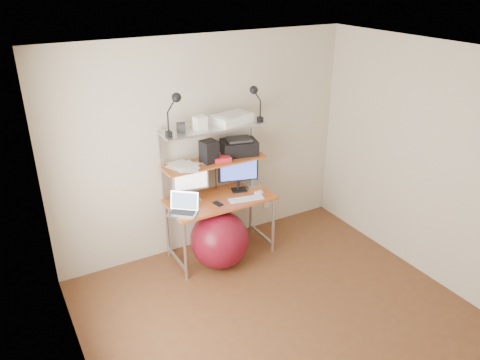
# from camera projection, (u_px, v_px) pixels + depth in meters

# --- Properties ---
(room) EXTENTS (3.60, 3.60, 3.60)m
(room) POSITION_uv_depth(u_px,v_px,m) (297.00, 211.00, 3.93)
(room) COLOR brown
(room) RESTS_ON ground
(computer_desk) EXTENTS (1.20, 0.60, 1.57)m
(computer_desk) POSITION_uv_depth(u_px,v_px,m) (217.00, 179.00, 5.25)
(computer_desk) COLOR #C96627
(computer_desk) RESTS_ON ground
(desktop) EXTENTS (1.20, 0.60, 0.00)m
(desktop) POSITION_uv_depth(u_px,v_px,m) (220.00, 198.00, 5.29)
(desktop) COLOR #C96627
(desktop) RESTS_ON computer_desk
(mid_shelf) EXTENTS (1.18, 0.34, 0.00)m
(mid_shelf) POSITION_uv_depth(u_px,v_px,m) (214.00, 161.00, 5.22)
(mid_shelf) COLOR #C96627
(mid_shelf) RESTS_ON computer_desk
(top_shelf) EXTENTS (1.18, 0.34, 0.00)m
(top_shelf) POSITION_uv_depth(u_px,v_px,m) (213.00, 126.00, 5.05)
(top_shelf) COLOR silver
(top_shelf) RESTS_ON computer_desk
(floor) EXTENTS (3.60, 3.60, 0.00)m
(floor) POSITION_uv_depth(u_px,v_px,m) (290.00, 327.00, 4.45)
(floor) COLOR brown
(floor) RESTS_ON ground
(wall_outlet) EXTENTS (0.08, 0.01, 0.12)m
(wall_outlet) POSITION_uv_depth(u_px,v_px,m) (266.00, 203.00, 6.12)
(wall_outlet) COLOR white
(wall_outlet) RESTS_ON room
(monitor_silver) EXTENTS (0.40, 0.17, 0.45)m
(monitor_silver) POSITION_uv_depth(u_px,v_px,m) (190.00, 180.00, 5.17)
(monitor_silver) COLOR silver
(monitor_silver) RESTS_ON desktop
(monitor_black) EXTENTS (0.46, 0.19, 0.47)m
(monitor_black) POSITION_uv_depth(u_px,v_px,m) (238.00, 171.00, 5.38)
(monitor_black) COLOR black
(monitor_black) RESTS_ON desktop
(laptop) EXTENTS (0.39, 0.38, 0.27)m
(laptop) POSITION_uv_depth(u_px,v_px,m) (184.00, 208.00, 4.97)
(laptop) COLOR silver
(laptop) RESTS_ON desktop
(keyboard) EXTENTS (0.41, 0.18, 0.01)m
(keyboard) POSITION_uv_depth(u_px,v_px,m) (246.00, 199.00, 5.26)
(keyboard) COLOR white
(keyboard) RESTS_ON desktop
(mouse) EXTENTS (0.09, 0.06, 0.03)m
(mouse) POSITION_uv_depth(u_px,v_px,m) (259.00, 193.00, 5.39)
(mouse) COLOR white
(mouse) RESTS_ON desktop
(mac_mini) EXTENTS (0.21, 0.21, 0.04)m
(mac_mini) POSITION_uv_depth(u_px,v_px,m) (252.00, 184.00, 5.59)
(mac_mini) COLOR silver
(mac_mini) RESTS_ON desktop
(phone) EXTENTS (0.09, 0.14, 0.01)m
(phone) POSITION_uv_depth(u_px,v_px,m) (218.00, 204.00, 5.15)
(phone) COLOR black
(phone) RESTS_ON desktop
(printer) EXTENTS (0.45, 0.36, 0.19)m
(printer) POSITION_uv_depth(u_px,v_px,m) (239.00, 147.00, 5.37)
(printer) COLOR black
(printer) RESTS_ON mid_shelf
(nas_cube) EXTENTS (0.19, 0.19, 0.25)m
(nas_cube) POSITION_uv_depth(u_px,v_px,m) (209.00, 151.00, 5.14)
(nas_cube) COLOR black
(nas_cube) RESTS_ON mid_shelf
(red_box) EXTENTS (0.21, 0.15, 0.05)m
(red_box) POSITION_uv_depth(u_px,v_px,m) (222.00, 159.00, 5.20)
(red_box) COLOR red
(red_box) RESTS_ON mid_shelf
(scanner) EXTENTS (0.48, 0.37, 0.11)m
(scanner) POSITION_uv_depth(u_px,v_px,m) (232.00, 118.00, 5.15)
(scanner) COLOR white
(scanner) RESTS_ON top_shelf
(box_white) EXTENTS (0.14, 0.12, 0.15)m
(box_white) POSITION_uv_depth(u_px,v_px,m) (200.00, 123.00, 4.91)
(box_white) COLOR white
(box_white) RESTS_ON top_shelf
(box_grey) EXTENTS (0.12, 0.12, 0.09)m
(box_grey) POSITION_uv_depth(u_px,v_px,m) (181.00, 127.00, 4.88)
(box_grey) COLOR #2A2A2C
(box_grey) RESTS_ON top_shelf
(clip_lamp_left) EXTENTS (0.18, 0.10, 0.44)m
(clip_lamp_left) POSITION_uv_depth(u_px,v_px,m) (175.00, 105.00, 4.65)
(clip_lamp_left) COLOR black
(clip_lamp_left) RESTS_ON top_shelf
(clip_lamp_right) EXTENTS (0.16, 0.09, 0.41)m
(clip_lamp_right) POSITION_uv_depth(u_px,v_px,m) (255.00, 96.00, 5.06)
(clip_lamp_right) COLOR black
(clip_lamp_right) RESTS_ON top_shelf
(exercise_ball) EXTENTS (0.66, 0.66, 0.66)m
(exercise_ball) POSITION_uv_depth(u_px,v_px,m) (220.00, 240.00, 5.25)
(exercise_ball) COLOR maroon
(exercise_ball) RESTS_ON floor
(paper_stack) EXTENTS (0.37, 0.42, 0.02)m
(paper_stack) POSITION_uv_depth(u_px,v_px,m) (184.00, 166.00, 5.05)
(paper_stack) COLOR white
(paper_stack) RESTS_ON mid_shelf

